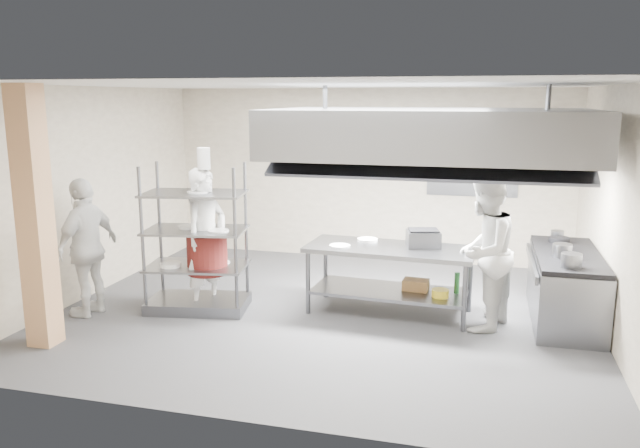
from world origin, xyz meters
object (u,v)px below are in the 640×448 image
(chef_head, at_px, (206,240))
(chef_line, at_px, (484,252))
(griddle, at_px, (423,239))
(island, at_px, (389,280))
(pass_rack, at_px, (196,238))
(cooking_range, at_px, (565,289))
(chef_plating, at_px, (87,247))
(stockpot, at_px, (562,250))

(chef_head, xyz_separation_m, chef_line, (3.62, 0.19, 0.01))
(chef_line, relative_size, griddle, 4.58)
(island, relative_size, pass_rack, 1.11)
(pass_rack, bearing_deg, cooking_range, -0.06)
(island, relative_size, cooking_range, 1.10)
(chef_head, bearing_deg, cooking_range, -63.43)
(chef_head, relative_size, chef_line, 0.99)
(cooking_range, bearing_deg, chef_plating, -167.37)
(chef_plating, relative_size, stockpot, 7.87)
(chef_line, bearing_deg, chef_plating, -62.17)
(island, bearing_deg, pass_rack, -164.87)
(griddle, bearing_deg, cooking_range, -9.14)
(island, xyz_separation_m, chef_plating, (-3.84, -1.06, 0.46))
(chef_head, height_order, griddle, chef_head)
(island, relative_size, chef_plating, 1.20)
(stockpot, bearing_deg, chef_line, -160.36)
(cooking_range, xyz_separation_m, stockpot, (-0.10, -0.22, 0.56))
(chef_line, bearing_deg, island, -83.59)
(island, bearing_deg, griddle, 20.87)
(cooking_range, height_order, chef_line, chef_line)
(pass_rack, bearing_deg, griddle, 2.57)
(stockpot, bearing_deg, cooking_range, 65.94)
(chef_line, distance_m, stockpot, 1.00)
(griddle, distance_m, stockpot, 1.72)
(island, height_order, griddle, griddle)
(chef_line, xyz_separation_m, griddle, (-0.78, 0.39, 0.04))
(chef_head, relative_size, stockpot, 8.30)
(griddle, height_order, stockpot, griddle)
(island, relative_size, chef_head, 1.14)
(cooking_range, xyz_separation_m, chef_head, (-4.66, -0.76, 0.55))
(cooking_range, height_order, stockpot, stockpot)
(chef_plating, height_order, griddle, chef_plating)
(island, xyz_separation_m, chef_head, (-2.42, -0.46, 0.51))
(cooking_range, height_order, griddle, griddle)
(cooking_range, xyz_separation_m, griddle, (-1.82, -0.17, 0.59))
(island, bearing_deg, stockpot, 5.64)
(chef_line, bearing_deg, stockpot, 128.45)
(cooking_range, xyz_separation_m, chef_line, (-1.04, -0.56, 0.56))
(pass_rack, distance_m, chef_head, 0.14)
(chef_head, height_order, chef_line, chef_line)
(pass_rack, relative_size, chef_head, 1.03)
(chef_head, xyz_separation_m, griddle, (2.84, 0.59, 0.05))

